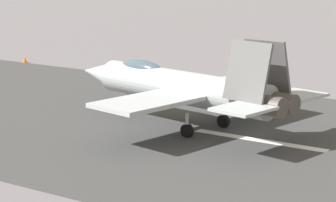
{
  "coord_description": "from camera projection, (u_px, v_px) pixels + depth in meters",
  "views": [
    {
      "loc": [
        -17.79,
        34.43,
        10.25
      ],
      "look_at": [
        3.55,
        2.66,
        2.2
      ],
      "focal_mm": 76.06,
      "sensor_mm": 36.0,
      "label": 1
    }
  ],
  "objects": [
    {
      "name": "ground_plane",
      "position": [
        247.0,
        139.0,
        39.79
      ],
      "size": [
        400.0,
        400.0,
        0.0
      ],
      "primitive_type": "plane",
      "color": "slate"
    },
    {
      "name": "runway_strip",
      "position": [
        247.0,
        138.0,
        39.78
      ],
      "size": [
        240.0,
        26.0,
        0.02
      ],
      "color": "#3B3C3C",
      "rests_on": "ground"
    },
    {
      "name": "fighter_jet",
      "position": [
        182.0,
        86.0,
        41.97
      ],
      "size": [
        17.26,
        14.05,
        5.65
      ],
      "color": "#A9B0B6",
      "rests_on": "ground"
    },
    {
      "name": "marker_cone_mid",
      "position": [
        183.0,
        78.0,
        57.31
      ],
      "size": [
        0.44,
        0.44,
        0.55
      ],
      "primitive_type": "cone",
      "color": "orange",
      "rests_on": "ground"
    },
    {
      "name": "marker_cone_far",
      "position": [
        25.0,
        60.0,
        66.98
      ],
      "size": [
        0.44,
        0.44,
        0.55
      ],
      "primitive_type": "cone",
      "color": "orange",
      "rests_on": "ground"
    }
  ]
}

